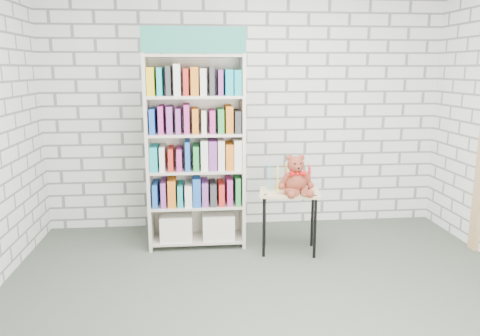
{
  "coord_description": "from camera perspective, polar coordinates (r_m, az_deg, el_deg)",
  "views": [
    {
      "loc": [
        -0.58,
        -3.3,
        1.81
      ],
      "look_at": [
        -0.17,
        0.95,
        0.89
      ],
      "focal_mm": 35.0,
      "sensor_mm": 36.0,
      "label": 1
    }
  ],
  "objects": [
    {
      "name": "room_shell",
      "position": [
        3.35,
        4.51,
        11.63
      ],
      "size": [
        4.52,
        4.02,
        2.81
      ],
      "color": "silver",
      "rests_on": "ground"
    },
    {
      "name": "display_table",
      "position": [
        4.65,
        6.03,
        -3.87
      ],
      "size": [
        0.64,
        0.49,
        0.63
      ],
      "color": "#DABA83",
      "rests_on": "ground"
    },
    {
      "name": "ground",
      "position": [
        3.81,
        4.05,
        -16.3
      ],
      "size": [
        4.5,
        4.5,
        0.0
      ],
      "primitive_type": "plane",
      "color": "#40493D",
      "rests_on": "ground"
    },
    {
      "name": "table_books",
      "position": [
        4.69,
        6.04,
        -1.1
      ],
      "size": [
        0.43,
        0.24,
        0.24
      ],
      "color": "#2BA5BD",
      "rests_on": "display_table"
    },
    {
      "name": "teddy_bear",
      "position": [
        4.5,
        6.84,
        -1.27
      ],
      "size": [
        0.35,
        0.33,
        0.38
      ],
      "color": "maroon",
      "rests_on": "display_table"
    },
    {
      "name": "bookshelf",
      "position": [
        4.73,
        -5.4,
        2.12
      ],
      "size": [
        0.97,
        0.38,
        2.18
      ],
      "color": "beige",
      "rests_on": "ground"
    }
  ]
}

